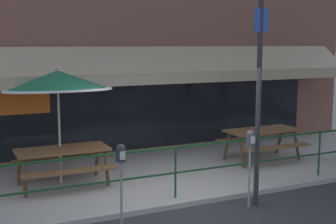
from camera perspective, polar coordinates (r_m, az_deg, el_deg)
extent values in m
plane|color=#2D2D30|center=(8.55, 1.82, -11.62)|extent=(120.00, 120.00, 0.00)
cube|color=#ADA89E|center=(10.27, -3.37, -7.90)|extent=(15.00, 4.00, 0.10)
cube|color=brown|center=(12.01, -7.69, 12.62)|extent=(15.00, 0.50, 7.66)
cube|color=black|center=(11.83, -7.07, 0.65)|extent=(12.00, 0.02, 2.30)
cube|color=orange|center=(11.27, -17.98, 1.47)|extent=(1.50, 0.02, 0.70)
cube|color=tan|center=(11.22, -6.29, 6.15)|extent=(13.80, 0.92, 0.70)
cube|color=tan|center=(10.76, -5.36, 3.94)|extent=(13.80, 0.08, 0.28)
cylinder|color=#194723|center=(8.63, 0.91, -7.42)|extent=(0.04, 0.04, 0.95)
cylinder|color=#194723|center=(10.58, 17.95, -4.87)|extent=(0.04, 0.04, 0.95)
cube|color=#194723|center=(8.51, 0.92, -4.34)|extent=(13.80, 0.04, 0.04)
cube|color=#194723|center=(8.63, 0.91, -7.42)|extent=(13.80, 0.03, 0.03)
cube|color=brown|center=(9.51, -12.74, -4.50)|extent=(1.80, 0.80, 0.05)
cube|color=brown|center=(9.03, -11.85, -7.12)|extent=(1.80, 0.26, 0.04)
cube|color=brown|center=(10.13, -13.43, -5.48)|extent=(1.80, 0.26, 0.04)
cylinder|color=brown|center=(9.50, -7.50, -6.67)|extent=(0.07, 0.30, 0.73)
cylinder|color=brown|center=(10.09, -8.63, -5.80)|extent=(0.07, 0.30, 0.73)
cylinder|color=brown|center=(9.16, -17.14, -7.56)|extent=(0.07, 0.30, 0.73)
cylinder|color=brown|center=(9.77, -17.70, -6.59)|extent=(0.07, 0.30, 0.73)
cube|color=brown|center=(11.55, 11.43, -2.20)|extent=(1.80, 0.80, 0.05)
cube|color=brown|center=(11.16, 13.17, -4.19)|extent=(1.80, 0.26, 0.04)
cube|color=brown|center=(12.06, 9.73, -3.16)|extent=(1.80, 0.26, 0.04)
cylinder|color=brown|center=(11.87, 15.40, -3.87)|extent=(0.07, 0.30, 0.73)
cylinder|color=brown|center=(12.35, 13.46, -3.33)|extent=(0.07, 0.30, 0.73)
cylinder|color=brown|center=(10.91, 9.01, -4.74)|extent=(0.07, 0.30, 0.73)
cylinder|color=brown|center=(11.43, 7.19, -4.10)|extent=(0.07, 0.30, 0.73)
cylinder|color=#B7B2A8|center=(9.64, -13.11, -1.85)|extent=(0.04, 0.04, 2.30)
cone|color=#1E6B47|center=(9.52, -13.30, 3.78)|extent=(2.10, 2.12, 0.53)
cylinder|color=white|center=(9.54, -13.27, 2.65)|extent=(2.14, 2.14, 0.17)
sphere|color=#B7B2A8|center=(9.50, -13.35, 5.23)|extent=(0.07, 0.07, 0.07)
cylinder|color=gray|center=(7.32, -5.71, -10.40)|extent=(0.04, 0.04, 1.15)
cylinder|color=#2D2D33|center=(7.13, -5.79, -5.25)|extent=(0.15, 0.15, 0.20)
sphere|color=#2D2D33|center=(7.10, -5.80, -4.47)|extent=(0.14, 0.14, 0.14)
cube|color=silver|center=(7.05, -5.57, -5.31)|extent=(0.08, 0.01, 0.13)
cylinder|color=gray|center=(8.49, 9.88, -7.81)|extent=(0.04, 0.04, 1.15)
cylinder|color=#4C4C51|center=(8.33, 10.00, -3.35)|extent=(0.15, 0.15, 0.20)
sphere|color=#4C4C51|center=(8.31, 10.01, -2.67)|extent=(0.14, 0.14, 0.14)
cube|color=silver|center=(8.27, 10.32, -3.38)|extent=(0.08, 0.01, 0.13)
cylinder|color=#2D2D33|center=(8.35, 11.04, 3.96)|extent=(0.09, 0.09, 4.61)
cube|color=blue|center=(8.32, 11.32, 10.93)|extent=(0.28, 0.02, 0.40)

